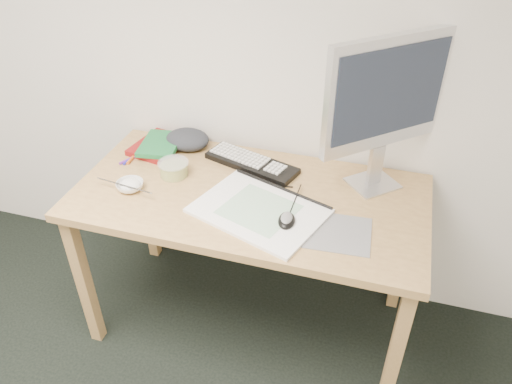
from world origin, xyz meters
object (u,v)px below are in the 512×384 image
Objects in this scene: desk at (249,210)px; sketchpad at (259,211)px; monitor at (387,97)px; rice_bowl at (130,186)px; keyboard at (252,163)px.

sketchpad reaches higher than desk.
desk is 2.99× the size of sketchpad.
sketchpad is at bearing 175.57° from monitor.
desk is 12.78× the size of rice_bowl.
desk is 0.49m from rice_bowl.
monitor is (0.46, 0.21, 0.47)m from desk.
monitor is 5.62× the size of rice_bowl.
monitor reaches higher than sketchpad.
desk is 2.27× the size of monitor.
sketchpad is (0.07, -0.10, 0.09)m from desk.
desk is at bearing 161.49° from monitor.
sketchpad is 4.28× the size of rice_bowl.
rice_bowl reaches higher than keyboard.
keyboard reaches higher than sketchpad.
keyboard is (-0.12, 0.31, 0.01)m from sketchpad.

